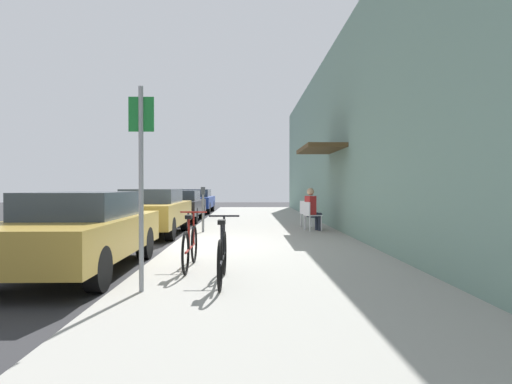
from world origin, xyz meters
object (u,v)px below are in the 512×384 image
Objects in this scene: parked_car_1 at (152,211)px; seated_patron_0 at (312,208)px; parked_car_3 at (196,200)px; cafe_chair_0 at (310,214)px; parked_car_2 at (180,205)px; parking_meter at (203,206)px; street_sign at (141,172)px; parked_car_0 at (79,230)px; bicycle_0 at (190,246)px; cafe_chair_1 at (306,212)px; bicycle_1 at (222,256)px.

seated_patron_0 reaches higher than parked_car_1.
parked_car_3 is 5.06× the size of cafe_chair_0.
parked_car_2 is 5.78m from parking_meter.
seated_patron_0 is (4.82, -11.08, 0.12)m from parked_car_3.
street_sign is at bearing -85.39° from parked_car_3.
parked_car_0 is 3.33× the size of parking_meter.
parking_meter is 5.68m from bicycle_0.
parked_car_3 is 18.68m from street_sign.
cafe_chair_0 is 0.89m from cafe_chair_1.
parked_car_1 is at bearing 101.42° from street_sign.
cafe_chair_0 is (3.26, 7.49, -1.02)m from street_sign.
parked_car_1 is 5.33m from parked_car_2.
cafe_chair_0 is at bearing -47.92° from parked_car_2.
parked_car_2 is at bearing 101.53° from bicycle_1.
bicycle_0 is 1.97× the size of cafe_chair_1.
bicycle_0 is at bearing -9.08° from parked_car_0.
parked_car_1 reaches higher than cafe_chair_0.
parked_car_3 is 17.16m from bicycle_0.
bicycle_0 is 1.17m from bicycle_1.
bicycle_1 reaches higher than cafe_chair_0.
parked_car_2 is 3.33× the size of parking_meter.
street_sign reaches higher than cafe_chair_1.
bicycle_0 is 1.00× the size of bicycle_1.
street_sign is 2.02× the size of seated_patron_0.
bicycle_0 and bicycle_1 have the same top height.
cafe_chair_0 is at bearing 5.34° from parking_meter.
parked_car_0 reaches higher than cafe_chair_0.
parking_meter is at bearing 93.69° from bicycle_0.
bicycle_1 is (0.58, -1.02, 0.00)m from bicycle_0.
cafe_chair_1 is (3.26, 8.38, -1.02)m from street_sign.
bicycle_0 reaches higher than cafe_chair_1.
parked_car_1 reaches higher than bicycle_0.
parked_car_1 is at bearing 171.25° from parking_meter.
parked_car_2 is 5.06× the size of cafe_chair_0.
street_sign reaches higher than parked_car_3.
seated_patron_0 is (3.32, 7.51, -0.82)m from street_sign.
street_sign reaches higher than parking_meter.
cafe_chair_0 is at bearing -89.91° from cafe_chair_1.
parked_car_3 is (0.00, 16.74, -0.02)m from parked_car_0.
parked_car_2 is 7.10m from cafe_chair_0.
parking_meter is at bearing 98.08° from bicycle_1.
parked_car_0 is 5.57m from parking_meter.
parking_meter is at bearing -174.43° from seated_patron_0.
seated_patron_0 is at bearing 66.17° from street_sign.
seated_patron_0 is 1.48× the size of cafe_chair_1.
seated_patron_0 reaches higher than parked_car_3.
parked_car_1 is 11.16m from parked_car_3.
parked_car_0 is at bearing 152.09° from bicycle_1.
bicycle_1 is (1.00, 0.52, -1.16)m from street_sign.
parked_car_2 is 12.88m from street_sign.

